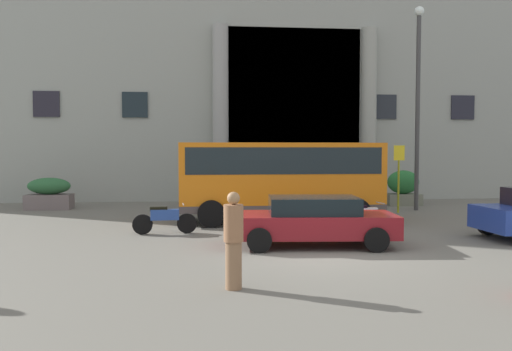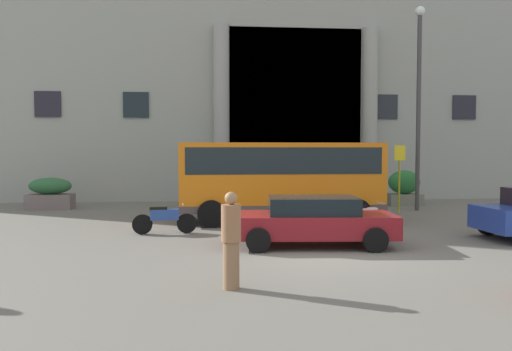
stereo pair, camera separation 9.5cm
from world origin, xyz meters
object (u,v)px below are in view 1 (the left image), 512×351
(hedge_planter_far_west, at_px, (49,194))
(scooter_by_planter, at_px, (163,219))
(orange_minibus, at_px, (280,175))
(pedestrian_woman_dark_dress, at_px, (234,240))
(hedge_planter_east, at_px, (331,190))
(motorcycle_near_kerb, at_px, (362,217))
(bus_stop_sign, at_px, (399,171))
(lamppost_plaza_centre, at_px, (418,94))
(white_taxi_kerbside, at_px, (313,220))
(hedge_planter_entrance_left, at_px, (201,193))
(hedge_planter_entrance_right, at_px, (403,188))

(hedge_planter_far_west, xyz_separation_m, scooter_by_planter, (5.36, -6.96, -0.19))
(orange_minibus, bearing_deg, pedestrian_woman_dark_dress, -104.47)
(hedge_planter_east, relative_size, motorcycle_near_kerb, 0.99)
(bus_stop_sign, distance_m, lamppost_plaza_centre, 3.44)
(white_taxi_kerbside, bearing_deg, bus_stop_sign, 58.27)
(lamppost_plaza_centre, bearing_deg, white_taxi_kerbside, -128.50)
(hedge_planter_east, bearing_deg, scooter_by_planter, -132.70)
(orange_minibus, height_order, hedge_planter_entrance_left, orange_minibus)
(hedge_planter_east, relative_size, lamppost_plaza_centre, 0.23)
(white_taxi_kerbside, bearing_deg, hedge_planter_entrance_left, 112.08)
(orange_minibus, height_order, motorcycle_near_kerb, orange_minibus)
(scooter_by_planter, distance_m, pedestrian_woman_dark_dress, 6.61)
(hedge_planter_entrance_right, bearing_deg, lamppost_plaza_centre, -95.26)
(white_taxi_kerbside, bearing_deg, pedestrian_woman_dark_dress, -115.74)
(scooter_by_planter, relative_size, lamppost_plaza_centre, 0.23)
(scooter_by_planter, xyz_separation_m, motorcycle_near_kerb, (6.08, -0.19, 0.00))
(hedge_planter_entrance_left, distance_m, hedge_planter_east, 5.97)
(orange_minibus, bearing_deg, hedge_planter_far_west, 152.19)
(bus_stop_sign, bearing_deg, orange_minibus, -157.53)
(hedge_planter_east, relative_size, scooter_by_planter, 1.00)
(hedge_planter_entrance_left, height_order, lamppost_plaza_centre, lamppost_plaza_centre)
(bus_stop_sign, relative_size, white_taxi_kerbside, 0.62)
(motorcycle_near_kerb, bearing_deg, pedestrian_woman_dark_dress, -132.40)
(bus_stop_sign, bearing_deg, lamppost_plaza_centre, 35.65)
(hedge_planter_entrance_left, relative_size, hedge_planter_east, 0.78)
(lamppost_plaza_centre, bearing_deg, hedge_planter_entrance_left, 167.88)
(hedge_planter_entrance_right, height_order, white_taxi_kerbside, hedge_planter_entrance_right)
(motorcycle_near_kerb, height_order, pedestrian_woman_dark_dress, pedestrian_woman_dark_dress)
(bus_stop_sign, xyz_separation_m, motorcycle_near_kerb, (-2.89, -4.54, -1.21))
(lamppost_plaza_centre, bearing_deg, hedge_planter_entrance_right, 84.74)
(orange_minibus, distance_m, pedestrian_woman_dark_dress, 8.88)
(hedge_planter_far_west, distance_m, lamppost_plaza_centre, 16.06)
(hedge_planter_entrance_left, xyz_separation_m, hedge_planter_east, (5.94, 0.56, 0.08))
(lamppost_plaza_centre, bearing_deg, orange_minibus, -155.01)
(hedge_planter_entrance_right, height_order, lamppost_plaza_centre, lamppost_plaza_centre)
(hedge_planter_entrance_left, bearing_deg, scooter_by_planter, -98.68)
(motorcycle_near_kerb, xyz_separation_m, pedestrian_woman_dark_dress, (-4.30, -6.17, 0.44))
(hedge_planter_entrance_left, height_order, motorcycle_near_kerb, hedge_planter_entrance_left)
(motorcycle_near_kerb, bearing_deg, hedge_planter_entrance_right, 52.65)
(hedge_planter_entrance_right, xyz_separation_m, hedge_planter_east, (-3.19, 0.59, -0.08))
(hedge_planter_entrance_left, distance_m, lamppost_plaza_centre, 10.09)
(hedge_planter_entrance_left, bearing_deg, orange_minibus, -59.75)
(hedge_planter_entrance_right, distance_m, hedge_planter_far_west, 15.57)
(pedestrian_woman_dark_dress, height_order, lamppost_plaza_centre, lamppost_plaza_centre)
(pedestrian_woman_dark_dress, bearing_deg, motorcycle_near_kerb, 174.14)
(hedge_planter_entrance_left, bearing_deg, pedestrian_woman_dark_dress, -87.00)
(hedge_planter_entrance_right, height_order, motorcycle_near_kerb, hedge_planter_entrance_right)
(hedge_planter_entrance_right, xyz_separation_m, hedge_planter_far_west, (-15.57, -0.05, -0.12))
(hedge_planter_entrance_left, distance_m, hedge_planter_far_west, 6.44)
(white_taxi_kerbside, xyz_separation_m, motorcycle_near_kerb, (1.99, 2.17, -0.22))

